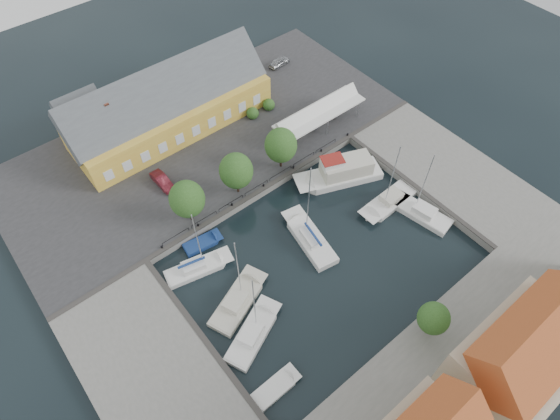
% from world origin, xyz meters
% --- Properties ---
extents(ground, '(140.00, 140.00, 0.00)m').
position_xyz_m(ground, '(0.00, 0.00, 0.00)').
color(ground, black).
rests_on(ground, ground).
extents(north_quay, '(56.00, 26.00, 1.00)m').
position_xyz_m(north_quay, '(0.00, 23.00, 0.50)').
color(north_quay, '#2D2D30').
rests_on(north_quay, ground).
extents(west_quay, '(12.00, 24.00, 1.00)m').
position_xyz_m(west_quay, '(-22.00, -2.00, 0.50)').
color(west_quay, slate).
rests_on(west_quay, ground).
extents(east_quay, '(12.00, 24.00, 1.00)m').
position_xyz_m(east_quay, '(22.00, -2.00, 0.50)').
color(east_quay, slate).
rests_on(east_quay, ground).
extents(south_bank, '(56.00, 14.00, 1.00)m').
position_xyz_m(south_bank, '(0.00, -21.00, 0.50)').
color(south_bank, slate).
rests_on(south_bank, ground).
extents(quay_edge_fittings, '(56.00, 24.72, 0.40)m').
position_xyz_m(quay_edge_fittings, '(0.02, 4.75, 1.06)').
color(quay_edge_fittings, '#383533').
rests_on(quay_edge_fittings, north_quay).
extents(warehouse, '(28.56, 14.00, 9.55)m').
position_xyz_m(warehouse, '(-2.60, 28.36, 4.43)').
color(warehouse, gold).
rests_on(warehouse, north_quay).
extents(tent_canopy, '(14.00, 4.00, 2.83)m').
position_xyz_m(tent_canopy, '(14.00, 14.50, 3.68)').
color(tent_canopy, white).
rests_on(tent_canopy, north_quay).
extents(quay_trees, '(18.20, 4.20, 6.30)m').
position_xyz_m(quay_trees, '(-2.00, 12.00, 4.88)').
color(quay_trees, black).
rests_on(quay_trees, north_quay).
extents(car_silver, '(3.93, 1.93, 1.29)m').
position_xyz_m(car_silver, '(18.90, 29.54, 1.65)').
color(car_silver, '#9FA2A6').
rests_on(car_silver, north_quay).
extents(car_red, '(1.57, 4.16, 1.35)m').
position_xyz_m(car_red, '(-8.87, 19.10, 1.68)').
color(car_red, '#5A141E').
rests_on(car_red, north_quay).
extents(center_sailboat, '(4.30, 9.52, 12.65)m').
position_xyz_m(center_sailboat, '(0.54, 0.96, 0.36)').
color(center_sailboat, white).
rests_on(center_sailboat, ground).
extents(trawler, '(12.10, 7.56, 5.00)m').
position_xyz_m(trawler, '(10.40, 5.91, 1.02)').
color(trawler, white).
rests_on(trawler, ground).
extents(east_boat_b, '(8.46, 2.99, 11.39)m').
position_xyz_m(east_boat_b, '(12.10, -1.03, 0.26)').
color(east_boat_b, white).
rests_on(east_boat_b, ground).
extents(east_boat_c, '(4.15, 8.70, 10.77)m').
position_xyz_m(east_boat_c, '(13.95, -4.75, 0.26)').
color(east_boat_c, white).
rests_on(east_boat_c, ground).
extents(west_boat_a, '(8.22, 3.93, 10.68)m').
position_xyz_m(west_boat_a, '(-12.15, 6.11, 0.27)').
color(west_boat_a, white).
rests_on(west_boat_a, ground).
extents(west_boat_b, '(8.72, 5.80, 11.40)m').
position_xyz_m(west_boat_b, '(-11.02, -0.24, 0.26)').
color(west_boat_b, beige).
rests_on(west_boat_b, ground).
extents(west_boat_c, '(8.48, 5.69, 11.12)m').
position_xyz_m(west_boat_c, '(-11.98, -4.25, 0.26)').
color(west_boat_c, white).
rests_on(west_boat_c, ground).
extents(launch_sw, '(5.24, 2.03, 0.98)m').
position_xyz_m(launch_sw, '(-13.56, -9.98, 0.09)').
color(launch_sw, white).
rests_on(launch_sw, ground).
extents(launch_nw, '(4.93, 2.49, 0.88)m').
position_xyz_m(launch_nw, '(-9.77, 8.75, 0.09)').
color(launch_nw, navy).
rests_on(launch_nw, ground).
extents(townhouses, '(36.30, 8.50, 12.00)m').
position_xyz_m(townhouses, '(1.93, -23.24, 5.82)').
color(townhouses, '#B5A88B').
rests_on(townhouses, south_bank).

